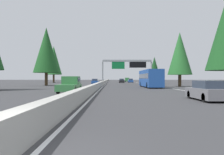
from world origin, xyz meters
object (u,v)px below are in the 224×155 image
object	(u,v)px
pickup_far_left	(127,80)
oncoming_near	(95,82)
sedan_mid_center	(207,91)
conifer_left_near	(46,50)
sign_gantry_overhead	(128,65)
conifer_right_mid	(154,67)
sedan_distant_b	(131,81)
conifer_left_mid	(54,60)
sedan_far_center	(122,81)
oncoming_far	(70,85)
conifer_right_near	(180,54)
bus_mid_left	(150,78)

from	to	relation	value
pickup_far_left	oncoming_near	distance (m)	40.36
sedan_mid_center	oncoming_near	size ratio (longest dim) A/B	1.00
oncoming_near	conifer_left_near	bearing A→B (deg)	-38.21
sign_gantry_overhead	conifer_right_mid	distance (m)	17.98
oncoming_near	conifer_left_near	size ratio (longest dim) A/B	0.34
sedan_mid_center	sedan_distant_b	xyz separation A→B (m)	(66.81, -0.15, 0.00)
sign_gantry_overhead	conifer_right_mid	bearing A→B (deg)	-32.74
pickup_far_left	conifer_right_mid	size ratio (longest dim) A/B	0.66
conifer_left_mid	sedan_far_center	bearing A→B (deg)	-99.68
oncoming_far	conifer_left_near	bearing A→B (deg)	-157.54
sedan_mid_center	oncoming_far	distance (m)	14.98
sedan_mid_center	conifer_right_near	xyz separation A→B (m)	(25.98, -6.10, 5.73)
sedan_distant_b	sedan_far_center	xyz separation A→B (m)	(-5.94, 3.68, 0.00)
sedan_mid_center	bus_mid_left	distance (m)	23.17
sedan_far_center	conifer_left_mid	bearing A→B (deg)	80.32
sedan_mid_center	pickup_far_left	bearing A→B (deg)	-0.09
conifer_right_mid	conifer_left_mid	size ratio (longest dim) A/B	0.62
conifer_left_mid	conifer_left_near	bearing A→B (deg)	-168.02
bus_mid_left	conifer_right_mid	world-z (taller)	conifer_right_mid
sedan_distant_b	pickup_far_left	bearing A→B (deg)	0.06
sign_gantry_overhead	conifer_left_near	distance (m)	19.87
sedan_far_center	oncoming_far	xyz separation A→B (m)	(-51.81, 8.40, 0.23)
sedan_far_center	oncoming_far	distance (m)	52.49
pickup_far_left	oncoming_near	world-z (taller)	pickup_far_left
sedan_distant_b	oncoming_far	xyz separation A→B (m)	(-57.75, 12.07, 0.23)
conifer_left_near	sign_gantry_overhead	bearing A→B (deg)	-73.00
conifer_left_near	sedan_distant_b	bearing A→B (deg)	-33.02
sedan_distant_b	conifer_left_mid	xyz separation A→B (m)	(-1.65, 28.79, 7.61)
conifer_right_near	oncoming_near	bearing A→B (deg)	42.14
conifer_right_near	conifer_left_near	xyz separation A→B (m)	(7.02, 27.92, 1.55)
oncoming_near	sedan_far_center	bearing A→B (deg)	151.36
sedan_mid_center	conifer_left_mid	size ratio (longest dim) A/B	0.32
bus_mid_left	sedan_distant_b	distance (m)	43.68
sign_gantry_overhead	pickup_far_left	xyz separation A→B (m)	(45.56, -3.16, -4.09)
sedan_mid_center	oncoming_far	xyz separation A→B (m)	(9.06, 11.92, 0.23)
sedan_far_center	conifer_left_near	bearing A→B (deg)	146.72
conifer_right_near	conifer_left_near	bearing A→B (deg)	75.89
sedan_distant_b	conifer_left_mid	size ratio (longest dim) A/B	0.32
sedan_mid_center	sign_gantry_overhead	bearing A→B (deg)	4.47
pickup_far_left	conifer_left_near	xyz separation A→B (m)	(-51.31, 21.95, 7.05)
sedan_distant_b	conifer_right_near	xyz separation A→B (m)	(-40.83, -5.95, 5.73)
sedan_distant_b	conifer_right_near	size ratio (longest dim) A/B	0.42
bus_mid_left	conifer_left_mid	distance (m)	51.18
sedan_distant_b	sedan_far_center	size ratio (longest dim) A/B	1.00
pickup_far_left	conifer_left_mid	bearing A→B (deg)	123.65
sedan_mid_center	conifer_left_near	bearing A→B (deg)	33.47
sedan_mid_center	sedan_distant_b	world-z (taller)	same
oncoming_near	conifer_left_mid	bearing A→B (deg)	-139.03
bus_mid_left	conifer_right_near	bearing A→B (deg)	-65.62
sedan_mid_center	sedan_distant_b	bearing A→B (deg)	-0.13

